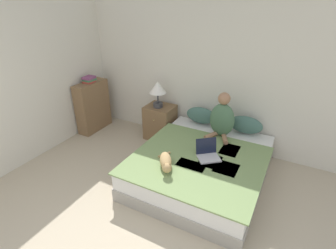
# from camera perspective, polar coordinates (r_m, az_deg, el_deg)

# --- Properties ---
(wall_back) EXTENTS (5.88, 0.05, 2.55)m
(wall_back) POSITION_cam_1_polar(r_m,az_deg,el_deg) (4.37, 11.28, 10.82)
(wall_back) COLOR beige
(wall_back) RESTS_ON ground_plane
(wall_side) EXTENTS (0.05, 4.09, 2.55)m
(wall_side) POSITION_cam_1_polar(r_m,az_deg,el_deg) (4.57, -27.39, 9.04)
(wall_side) COLOR beige
(wall_side) RESTS_ON ground_plane
(bed) EXTENTS (1.73, 2.01, 0.43)m
(bed) POSITION_cam_1_polar(r_m,az_deg,el_deg) (3.84, 7.36, -8.87)
(bed) COLOR #9E998E
(bed) RESTS_ON ground_plane
(pillow_near) EXTENTS (0.52, 0.21, 0.28)m
(pillow_near) POSITION_cam_1_polar(r_m,az_deg,el_deg) (4.49, 7.23, 1.98)
(pillow_near) COLOR #42665B
(pillow_near) RESTS_ON bed
(pillow_far) EXTENTS (0.52, 0.21, 0.28)m
(pillow_far) POSITION_cam_1_polar(r_m,az_deg,el_deg) (4.31, 16.57, -0.06)
(pillow_far) COLOR #42665B
(pillow_far) RESTS_ON bed
(person_sitting) EXTENTS (0.39, 0.38, 0.71)m
(person_sitting) POSITION_cam_1_polar(r_m,az_deg,el_deg) (4.07, 11.69, 1.33)
(person_sitting) COLOR #476B4C
(person_sitting) RESTS_ON bed
(cat_tabby) EXTENTS (0.35, 0.51, 0.17)m
(cat_tabby) POSITION_cam_1_polar(r_m,az_deg,el_deg) (3.36, -0.47, -8.13)
(cat_tabby) COLOR tan
(cat_tabby) RESTS_ON bed
(laptop_open) EXTENTS (0.40, 0.39, 0.24)m
(laptop_open) POSITION_cam_1_polar(r_m,az_deg,el_deg) (3.62, 8.67, -6.31)
(laptop_open) COLOR #B7B7BC
(laptop_open) RESTS_ON bed
(nightstand) EXTENTS (0.50, 0.46, 0.62)m
(nightstand) POSITION_cam_1_polar(r_m,az_deg,el_deg) (4.81, -1.72, 0.55)
(nightstand) COLOR brown
(nightstand) RESTS_ON ground_plane
(table_lamp) EXTENTS (0.29, 0.29, 0.47)m
(table_lamp) POSITION_cam_1_polar(r_m,az_deg,el_deg) (4.55, -2.26, 7.64)
(table_lamp) COLOR #38383D
(table_lamp) RESTS_ON nightstand
(bookshelf) EXTENTS (0.26, 0.70, 0.95)m
(bookshelf) POSITION_cam_1_polar(r_m,az_deg,el_deg) (5.27, -16.03, 3.84)
(bookshelf) COLOR brown
(bookshelf) RESTS_ON ground_plane
(book_stack_top) EXTENTS (0.20, 0.22, 0.11)m
(book_stack_top) POSITION_cam_1_polar(r_m,az_deg,el_deg) (5.09, -16.80, 9.37)
(book_stack_top) COLOR #B24238
(book_stack_top) RESTS_ON bookshelf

